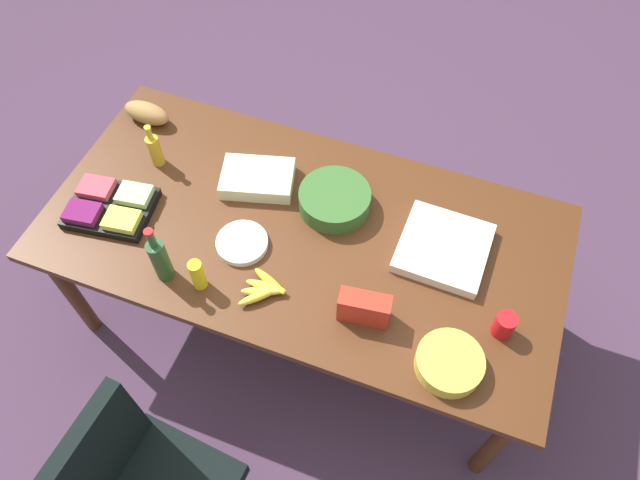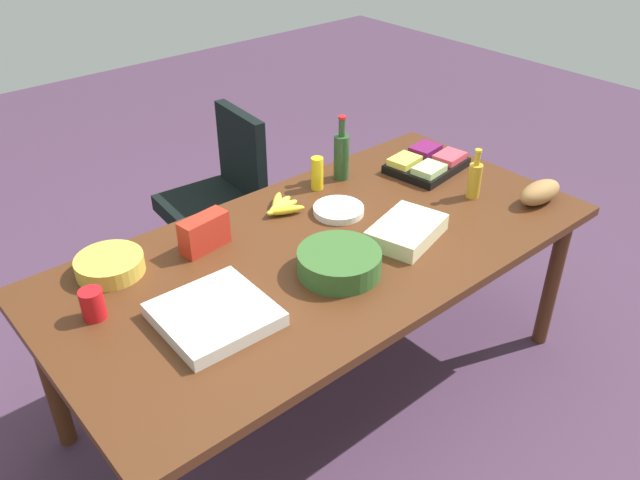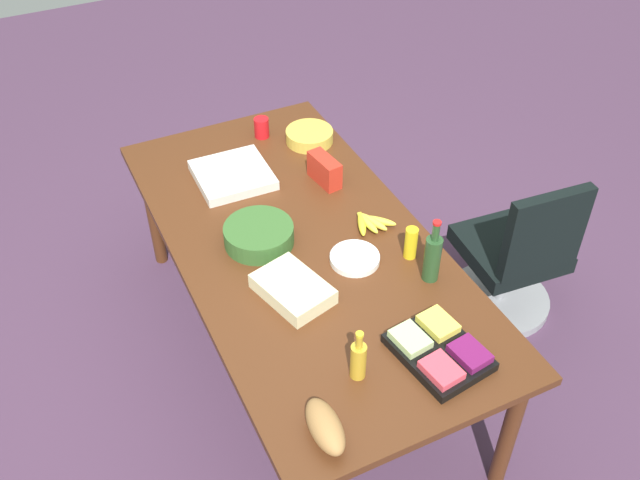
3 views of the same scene
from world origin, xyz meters
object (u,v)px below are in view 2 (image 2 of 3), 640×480
(salad_bowl, at_px, (339,262))
(sheet_cake, at_px, (407,231))
(wine_bottle, at_px, (341,155))
(banana_bunch, at_px, (281,206))
(bread_loaf, at_px, (540,192))
(chip_bag_red, at_px, (204,233))
(mustard_bottle, at_px, (317,173))
(red_solo_cup, at_px, (93,304))
(conference_table, at_px, (326,259))
(chip_bowl, at_px, (110,265))
(dressing_bottle, at_px, (475,179))
(fruit_platter, at_px, (427,163))
(paper_plate_stack, at_px, (338,210))
(office_chair, at_px, (220,214))
(pizza_box, at_px, (215,315))

(salad_bowl, height_order, sheet_cake, salad_bowl)
(wine_bottle, bearing_deg, banana_bunch, -170.90)
(wine_bottle, distance_m, bread_loaf, 0.91)
(sheet_cake, distance_m, chip_bag_red, 0.81)
(chip_bag_red, xyz_separation_m, mustard_bottle, (0.66, 0.10, 0.01))
(red_solo_cup, bearing_deg, conference_table, -10.87)
(chip_bowl, bearing_deg, sheet_cake, -28.62)
(conference_table, bearing_deg, banana_bunch, 84.27)
(conference_table, bearing_deg, salad_bowl, -116.06)
(chip_bag_red, height_order, bread_loaf, chip_bag_red)
(sheet_cake, bearing_deg, dressing_bottle, 5.44)
(chip_bag_red, distance_m, chip_bowl, 0.37)
(wine_bottle, xyz_separation_m, salad_bowl, (-0.53, -0.57, -0.07))
(wine_bottle, height_order, chip_bag_red, wine_bottle)
(fruit_platter, relative_size, chip_bag_red, 1.98)
(mustard_bottle, xyz_separation_m, banana_bunch, (-0.26, -0.06, -0.05))
(sheet_cake, xyz_separation_m, bread_loaf, (0.67, -0.18, 0.02))
(conference_table, relative_size, salad_bowl, 7.09)
(chip_bag_red, height_order, mustard_bottle, mustard_bottle)
(paper_plate_stack, distance_m, mustard_bottle, 0.25)
(office_chair, distance_m, sheet_cake, 1.38)
(pizza_box, relative_size, paper_plate_stack, 1.64)
(conference_table, distance_m, chip_bag_red, 0.50)
(red_solo_cup, bearing_deg, fruit_platter, 0.81)
(office_chair, bearing_deg, dressing_bottle, -65.24)
(dressing_bottle, distance_m, pizza_box, 1.36)
(salad_bowl, relative_size, chip_bowl, 1.24)
(fruit_platter, bearing_deg, office_chair, 124.18)
(pizza_box, bearing_deg, chip_bowl, 107.61)
(pizza_box, bearing_deg, office_chair, 59.14)
(office_chair, bearing_deg, pizza_box, -122.38)
(paper_plate_stack, height_order, bread_loaf, bread_loaf)
(office_chair, distance_m, paper_plate_stack, 1.06)
(fruit_platter, bearing_deg, banana_bunch, 170.20)
(dressing_bottle, height_order, paper_plate_stack, dressing_bottle)
(dressing_bottle, height_order, red_solo_cup, dressing_bottle)
(bread_loaf, bearing_deg, sheet_cake, 165.06)
(office_chair, xyz_separation_m, fruit_platter, (0.63, -0.93, 0.45))
(fruit_platter, distance_m, chip_bowl, 1.57)
(red_solo_cup, bearing_deg, chip_bowl, 53.27)
(salad_bowl, height_order, bread_loaf, bread_loaf)
(salad_bowl, xyz_separation_m, chip_bag_red, (-0.29, 0.47, 0.02))
(mustard_bottle, bearing_deg, office_chair, 97.54)
(banana_bunch, distance_m, chip_bowl, 0.77)
(bread_loaf, distance_m, chip_bowl, 1.84)
(banana_bunch, bearing_deg, paper_plate_stack, -44.49)
(office_chair, xyz_separation_m, paper_plate_stack, (0.02, -0.97, 0.44))
(pizza_box, xyz_separation_m, banana_bunch, (0.62, 0.44, 0.00))
(office_chair, xyz_separation_m, salad_bowl, (-0.28, -1.30, 0.47))
(dressing_bottle, bearing_deg, sheet_cake, -174.56)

